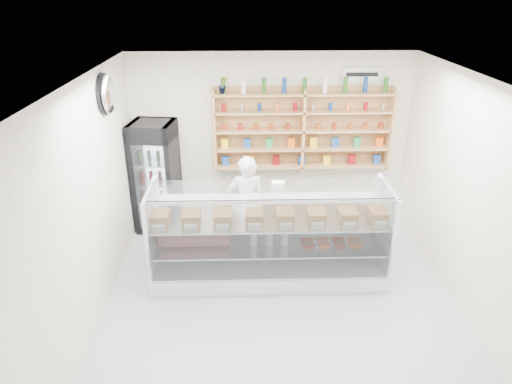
{
  "coord_description": "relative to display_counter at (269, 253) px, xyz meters",
  "views": [
    {
      "loc": [
        -0.46,
        -4.65,
        3.73
      ],
      "look_at": [
        -0.29,
        0.9,
        1.18
      ],
      "focal_mm": 32.0,
      "sensor_mm": 36.0,
      "label": 1
    }
  ],
  "objects": [
    {
      "name": "display_counter",
      "position": [
        0.0,
        0.0,
        0.0
      ],
      "size": [
        3.13,
        0.93,
        1.36
      ],
      "color": "white",
      "rests_on": "floor"
    },
    {
      "name": "shop_worker",
      "position": [
        -0.29,
        0.71,
        0.39
      ],
      "size": [
        0.58,
        0.41,
        1.52
      ],
      "primitive_type": "imported",
      "rotation": [
        0.0,
        0.0,
        3.22
      ],
      "color": "silver",
      "rests_on": "floor"
    },
    {
      "name": "room",
      "position": [
        0.12,
        -0.67,
        1.03
      ],
      "size": [
        5.0,
        5.0,
        5.0
      ],
      "color": "#AEAFB3",
      "rests_on": "ground"
    },
    {
      "name": "wall_sign",
      "position": [
        1.52,
        1.8,
        2.08
      ],
      "size": [
        0.62,
        0.03,
        0.2
      ],
      "primitive_type": "cube",
      "color": "white",
      "rests_on": "back_wall"
    },
    {
      "name": "drinks_cooler",
      "position": [
        -1.73,
        1.46,
        0.54
      ],
      "size": [
        0.73,
        0.71,
        1.81
      ],
      "rotation": [
        0.0,
        0.0,
        -0.13
      ],
      "color": "black",
      "rests_on": "floor"
    },
    {
      "name": "security_mirror",
      "position": [
        -2.05,
        0.53,
        2.08
      ],
      "size": [
        0.15,
        0.5,
        0.5
      ],
      "primitive_type": "ellipsoid",
      "color": "silver",
      "rests_on": "left_wall"
    },
    {
      "name": "wall_shelving",
      "position": [
        0.62,
        1.67,
        1.22
      ],
      "size": [
        2.84,
        0.28,
        1.33
      ],
      "color": "tan",
      "rests_on": "back_wall"
    },
    {
      "name": "potted_plant",
      "position": [
        -0.63,
        1.67,
        1.95
      ],
      "size": [
        0.17,
        0.16,
        0.26
      ],
      "primitive_type": "imported",
      "rotation": [
        0.0,
        0.0,
        0.36
      ],
      "color": "#1E6626",
      "rests_on": "wall_shelving"
    }
  ]
}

